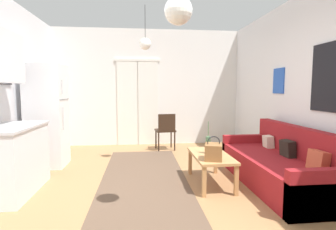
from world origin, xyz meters
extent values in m
cube|color=#996D44|center=(0.00, 0.00, -0.05)|extent=(5.06, 7.33, 0.10)
cube|color=white|center=(0.00, 3.41, 1.40)|extent=(4.66, 0.10, 2.79)
cube|color=white|center=(-0.50, 3.35, 1.01)|extent=(0.49, 0.02, 2.03)
cube|color=white|center=(0.01, 3.35, 1.01)|extent=(0.49, 0.02, 2.03)
cube|color=white|center=(-0.24, 3.35, 2.06)|extent=(1.07, 0.03, 0.06)
cube|color=black|center=(2.22, 0.02, 1.51)|extent=(0.02, 0.79, 0.89)
cube|color=blue|center=(2.22, 1.31, 1.50)|extent=(0.02, 0.34, 0.44)
cube|color=black|center=(-2.22, 1.19, 1.63)|extent=(0.02, 0.32, 0.40)
cube|color=brown|center=(-0.15, 0.73, 0.01)|extent=(1.26, 3.61, 0.01)
cube|color=maroon|center=(1.69, 0.38, 0.20)|extent=(0.84, 2.12, 0.40)
cube|color=maroon|center=(2.04, 0.38, 0.41)|extent=(0.15, 2.12, 0.83)
cube|color=maroon|center=(1.69, -0.63, 0.27)|extent=(0.84, 0.11, 0.54)
cube|color=maroon|center=(1.69, 1.38, 0.27)|extent=(0.84, 0.11, 0.54)
cube|color=#B74C33|center=(1.88, -0.25, 0.52)|extent=(0.17, 0.25, 0.25)
cube|color=black|center=(1.88, 0.39, 0.52)|extent=(0.15, 0.23, 0.24)
cube|color=beige|center=(1.89, 0.98, 0.50)|extent=(0.15, 0.20, 0.20)
cube|color=#B27F4C|center=(0.80, 0.52, 0.41)|extent=(0.50, 0.99, 0.04)
cube|color=#B27F4C|center=(0.59, 0.07, 0.20)|extent=(0.05, 0.05, 0.39)
cube|color=#B27F4C|center=(1.01, 0.07, 0.20)|extent=(0.05, 0.05, 0.39)
cube|color=#B27F4C|center=(0.59, 0.98, 0.20)|extent=(0.05, 0.05, 0.39)
cube|color=#B27F4C|center=(1.01, 0.98, 0.20)|extent=(0.05, 0.05, 0.39)
cylinder|color=#47704C|center=(0.78, 0.58, 0.55)|extent=(0.07, 0.07, 0.25)
cylinder|color=#477F42|center=(0.78, 0.58, 0.79)|extent=(0.01, 0.01, 0.22)
cube|color=brown|center=(0.76, 0.24, 0.53)|extent=(0.29, 0.32, 0.21)
torus|color=black|center=(0.76, 0.24, 0.66)|extent=(0.17, 0.01, 0.17)
cube|color=white|center=(-1.81, 1.70, 0.89)|extent=(0.60, 0.59, 1.78)
cube|color=#4C4C51|center=(-1.51, 1.70, 1.18)|extent=(0.01, 0.56, 0.01)
cylinder|color=#B7BABF|center=(-1.50, 1.54, 1.39)|extent=(0.02, 0.02, 0.25)
cylinder|color=#B7BABF|center=(-1.50, 1.54, 0.86)|extent=(0.02, 0.02, 0.39)
cube|color=silver|center=(-1.86, 0.46, 0.43)|extent=(0.58, 1.10, 0.86)
cube|color=#B7BABF|center=(-1.86, 0.46, 0.87)|extent=(0.61, 1.13, 0.03)
cube|color=#999BA0|center=(-1.86, 0.54, 0.83)|extent=(0.36, 0.40, 0.10)
cylinder|color=black|center=(0.52, 2.93, 0.21)|extent=(0.03, 0.03, 0.42)
cylinder|color=black|center=(0.16, 2.89, 0.21)|extent=(0.03, 0.03, 0.42)
cylinder|color=black|center=(0.56, 2.60, 0.21)|extent=(0.03, 0.03, 0.42)
cylinder|color=black|center=(0.20, 2.56, 0.21)|extent=(0.03, 0.03, 0.42)
cube|color=black|center=(0.36, 2.74, 0.43)|extent=(0.46, 0.45, 0.04)
cube|color=black|center=(0.38, 2.57, 0.63)|extent=(0.38, 0.07, 0.38)
sphere|color=white|center=(0.17, -0.54, 2.09)|extent=(0.27, 0.27, 0.27)
cylinder|color=black|center=(-0.09, 1.59, 2.52)|extent=(0.01, 0.01, 0.55)
sphere|color=white|center=(-0.09, 1.59, 2.14)|extent=(0.20, 0.20, 0.20)
camera|label=1|loc=(-0.20, -3.05, 1.35)|focal=27.94mm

